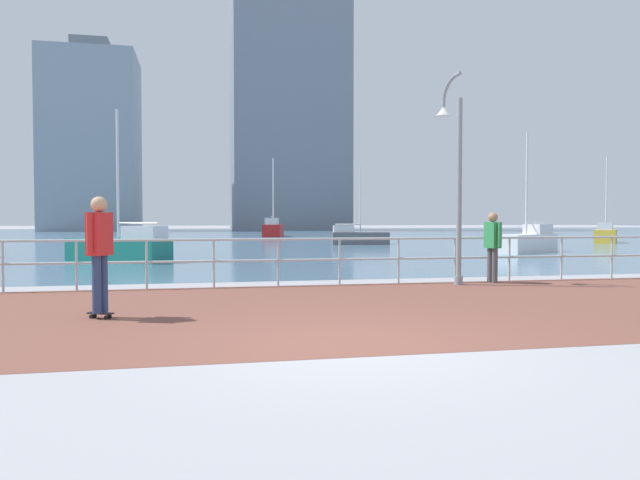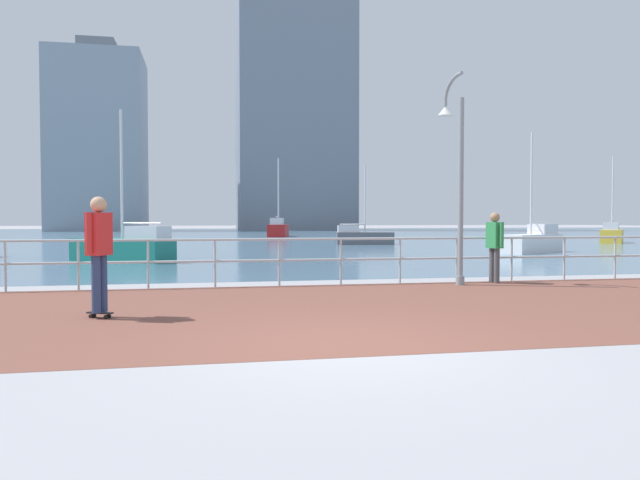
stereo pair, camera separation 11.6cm
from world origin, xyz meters
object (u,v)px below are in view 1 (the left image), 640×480
at_px(bystander, 493,242).
at_px(sailboat_teal, 528,241).
at_px(skateboarder, 100,245).
at_px(sailboat_red, 358,237).
at_px(sailboat_yellow, 122,247).
at_px(sailboat_gray, 273,229).
at_px(lamppost, 454,168).
at_px(sailboat_blue, 606,235).

distance_m(bystander, sailboat_teal, 13.99).
xyz_separation_m(skateboarder, sailboat_red, (10.82, 24.95, -0.64)).
xyz_separation_m(bystander, sailboat_yellow, (-9.32, 8.95, -0.45)).
xyz_separation_m(skateboarder, sailboat_yellow, (-1.19, 12.37, -0.59)).
distance_m(sailboat_teal, sailboat_yellow, 17.37).
xyz_separation_m(bystander, sailboat_gray, (-0.20, 39.26, -0.30)).
distance_m(bystander, sailboat_yellow, 12.93).
relative_size(bystander, sailboat_teal, 0.31).
bearing_deg(skateboarder, sailboat_yellow, 95.48).
xyz_separation_m(lamppost, sailboat_red, (3.71, 21.61, -2.19)).
bearing_deg(sailboat_yellow, sailboat_teal, 8.65).
distance_m(sailboat_yellow, sailboat_red, 17.39).
bearing_deg(sailboat_blue, bystander, -132.33).
xyz_separation_m(lamppost, sailboat_gray, (0.81, 39.34, -1.98)).
height_order(sailboat_yellow, sailboat_blue, sailboat_blue).
height_order(sailboat_blue, sailboat_red, sailboat_blue).
distance_m(sailboat_teal, sailboat_blue, 14.36).
relative_size(sailboat_teal, sailboat_gray, 0.78).
height_order(sailboat_teal, sailboat_red, sailboat_teal).
relative_size(bystander, sailboat_blue, 0.30).
bearing_deg(sailboat_yellow, bystander, -43.86).
distance_m(skateboarder, sailboat_teal, 21.92).
xyz_separation_m(sailboat_teal, sailboat_red, (-5.16, 9.96, -0.06)).
relative_size(sailboat_yellow, sailboat_blue, 0.96).
xyz_separation_m(sailboat_teal, sailboat_blue, (11.04, 9.18, 0.01)).
bearing_deg(sailboat_gray, lamppost, -91.18).
bearing_deg(bystander, sailboat_teal, 55.82).
height_order(sailboat_gray, sailboat_yellow, sailboat_gray).
distance_m(bystander, sailboat_red, 21.70).
relative_size(bystander, sailboat_red, 0.34).
xyz_separation_m(skateboarder, sailboat_blue, (27.02, 24.17, -0.57)).
relative_size(skateboarder, sailboat_gray, 0.26).
relative_size(skateboarder, sailboat_blue, 0.33).
relative_size(sailboat_teal, sailboat_blue, 0.97).
bearing_deg(sailboat_blue, lamppost, -133.71).
height_order(lamppost, sailboat_blue, sailboat_blue).
bearing_deg(bystander, sailboat_red, 82.86).
bearing_deg(sailboat_teal, sailboat_red, 117.38).
bearing_deg(sailboat_teal, sailboat_gray, 106.22).
bearing_deg(sailboat_blue, sailboat_gray, 135.88).
xyz_separation_m(sailboat_teal, sailboat_gray, (-8.06, 27.70, 0.15)).
bearing_deg(sailboat_red, skateboarder, -113.45).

